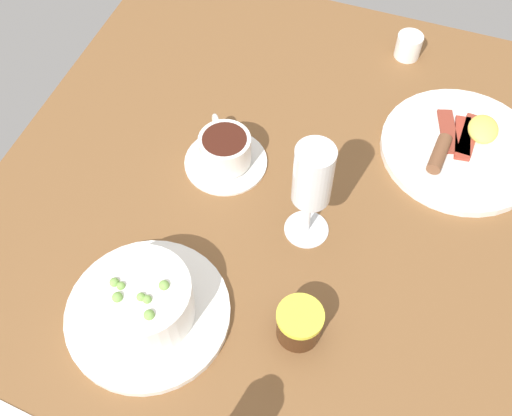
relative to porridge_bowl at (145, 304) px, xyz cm
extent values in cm
cube|color=brown|center=(-17.50, 8.42, -5.10)|extent=(110.00, 84.00, 3.00)
cylinder|color=white|center=(-0.01, 0.00, -3.00)|extent=(22.15, 22.15, 1.20)
cylinder|color=white|center=(-0.01, 0.00, 0.92)|extent=(12.94, 12.94, 6.64)
cylinder|color=beige|center=(-0.01, 0.00, 3.44)|extent=(11.13, 11.13, 1.60)
sphere|color=#7CAD4F|center=(-1.42, 2.71, 4.34)|extent=(1.36, 1.36, 1.36)
sphere|color=#7CAD4F|center=(0.47, -2.32, 4.34)|extent=(1.09, 1.09, 1.09)
sphere|color=#7CAD4F|center=(2.84, 2.68, 4.34)|extent=(1.38, 1.38, 1.38)
sphere|color=#7CAD4F|center=(2.03, -2.02, 4.34)|extent=(1.36, 1.36, 1.36)
sphere|color=#7CAD4F|center=(1.05, 1.56, 4.34)|extent=(1.14, 1.14, 1.14)
sphere|color=#7CAD4F|center=(0.30, -3.31, 4.34)|extent=(1.22, 1.22, 1.22)
sphere|color=#7CAD4F|center=(1.00, 0.71, 4.34)|extent=(1.14, 1.14, 1.14)
cylinder|color=white|center=(-27.90, 0.29, -3.15)|extent=(13.10, 13.10, 0.90)
cylinder|color=white|center=(-27.90, 0.29, -0.25)|extent=(8.08, 8.08, 4.90)
cylinder|color=#411A11|center=(-27.90, 0.29, 1.70)|extent=(6.87, 6.87, 1.00)
torus|color=white|center=(-31.95, -2.72, -0.01)|extent=(3.37, 2.79, 3.60)
cylinder|color=white|center=(-62.07, 22.00, -1.40)|extent=(4.53, 4.53, 4.41)
cone|color=white|center=(-60.51, 20.68, 0.28)|extent=(2.70, 2.63, 2.30)
cylinder|color=white|center=(-20.24, 15.99, -3.40)|extent=(6.53, 6.53, 0.40)
cylinder|color=white|center=(-20.24, 15.99, 0.83)|extent=(0.80, 0.80, 8.05)
cylinder|color=white|center=(-20.24, 15.99, 9.65)|extent=(5.35, 5.35, 9.60)
cylinder|color=beige|center=(-20.24, 15.99, 8.21)|extent=(4.39, 4.39, 5.76)
cylinder|color=#3F2110|center=(-4.49, 19.71, -1.26)|extent=(5.86, 5.86, 4.69)
cylinder|color=yellow|center=(-4.49, 19.71, 1.49)|extent=(6.15, 6.15, 0.80)
cylinder|color=white|center=(-42.69, 34.78, -2.90)|extent=(25.40, 25.40, 1.40)
cube|color=brown|center=(-45.14, 35.45, -1.90)|extent=(9.10, 2.81, 0.60)
cube|color=brown|center=(-44.81, 32.15, -1.90)|extent=(9.31, 4.95, 0.60)
cube|color=#A13828|center=(-44.19, 34.58, -1.90)|extent=(9.24, 3.59, 0.60)
cylinder|color=brown|center=(-38.88, 31.60, -1.00)|extent=(7.17, 2.84, 2.20)
ellipsoid|color=#F2D859|center=(-46.50, 37.32, -1.20)|extent=(6.00, 4.80, 2.40)
camera|label=1|loc=(27.91, 25.43, 73.42)|focal=43.40mm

